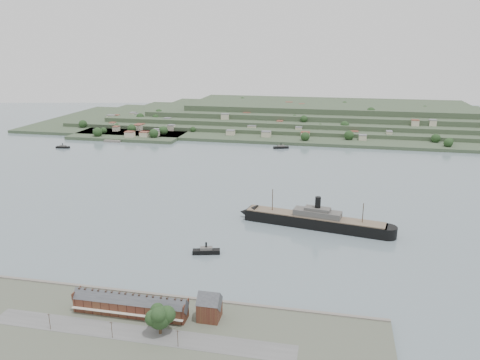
% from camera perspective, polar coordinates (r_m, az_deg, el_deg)
% --- Properties ---
extents(ground, '(1400.00, 1400.00, 0.00)m').
position_cam_1_polar(ground, '(378.07, -1.13, -2.91)').
color(ground, slate).
rests_on(ground, ground).
extents(near_shore, '(220.00, 80.00, 2.60)m').
position_cam_1_polar(near_shore, '(218.69, -12.76, -18.73)').
color(near_shore, '#4C5142').
rests_on(near_shore, ground).
extents(terrace_row, '(55.60, 9.80, 11.07)m').
position_cam_1_polar(terrace_row, '(233.41, -13.23, -14.60)').
color(terrace_row, '#4F261C').
rests_on(terrace_row, ground).
extents(gabled_building, '(10.40, 10.18, 14.09)m').
position_cam_1_polar(gabled_building, '(224.16, -3.75, -15.16)').
color(gabled_building, '#4F261C').
rests_on(gabled_building, ground).
extents(far_peninsula, '(760.00, 309.00, 30.00)m').
position_cam_1_polar(far_peninsula, '(750.99, 7.76, 7.66)').
color(far_peninsula, '#33432D').
rests_on(far_peninsula, ground).
extents(steamship, '(111.99, 31.73, 27.02)m').
position_cam_1_polar(steamship, '(334.83, 8.56, -4.82)').
color(steamship, black).
rests_on(steamship, ground).
extents(tugboat, '(17.45, 8.55, 7.59)m').
position_cam_1_polar(tugboat, '(292.23, -4.13, -8.62)').
color(tugboat, black).
rests_on(tugboat, ground).
extents(ferry_west, '(16.96, 6.22, 6.22)m').
position_cam_1_polar(ferry_west, '(615.35, -20.80, 3.79)').
color(ferry_west, black).
rests_on(ferry_west, ground).
extents(ferry_east, '(19.27, 11.18, 6.98)m').
position_cam_1_polar(ferry_east, '(575.81, 5.02, 4.02)').
color(ferry_east, black).
rests_on(ferry_east, ground).
extents(fig_tree, '(12.74, 11.04, 14.22)m').
position_cam_1_polar(fig_tree, '(215.03, -9.73, -16.11)').
color(fig_tree, '#3C2C1C').
rests_on(fig_tree, ground).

